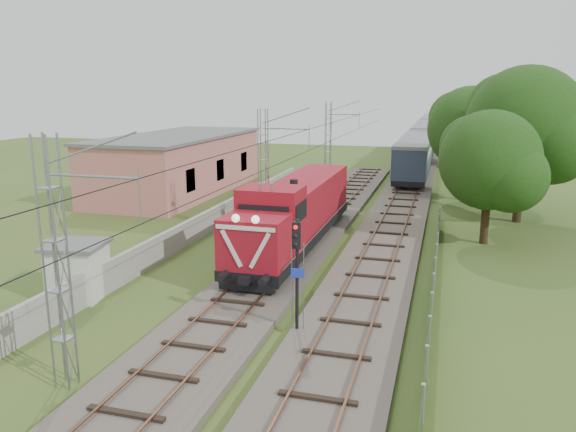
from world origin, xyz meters
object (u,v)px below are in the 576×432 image
(coach_rake, at_px, (425,135))
(relay_hut, at_px, (78,270))
(locomotive, at_px, (296,212))
(signal_post, at_px, (297,258))

(coach_rake, bearing_deg, relay_hut, -100.94)
(locomotive, height_order, relay_hut, locomotive)
(signal_post, bearing_deg, locomotive, 105.21)
(locomotive, bearing_deg, coach_rake, 84.71)
(locomotive, relative_size, relay_hut, 6.06)
(coach_rake, distance_m, relay_hut, 65.37)
(locomotive, xyz_separation_m, signal_post, (3.11, -11.46, 0.88))
(locomotive, relative_size, signal_post, 3.79)
(coach_rake, relative_size, relay_hut, 24.16)
(signal_post, xyz_separation_m, relay_hut, (-10.51, 1.30, -1.85))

